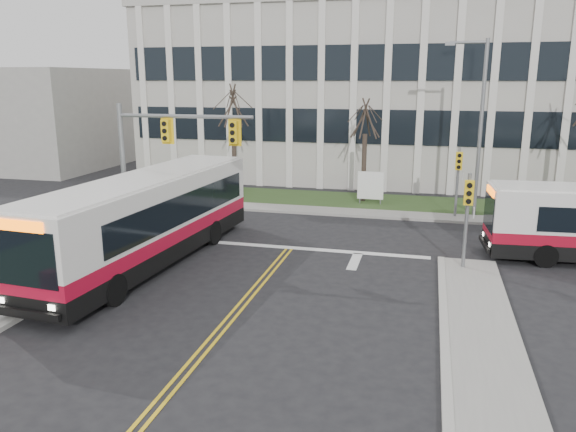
# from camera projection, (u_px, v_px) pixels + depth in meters

# --- Properties ---
(ground) EXTENTS (120.00, 120.00, 0.00)m
(ground) POSITION_uv_depth(u_px,v_px,m) (225.00, 325.00, 16.89)
(ground) COLOR black
(ground) RESTS_ON ground
(sidewalk_cross) EXTENTS (44.00, 1.60, 0.14)m
(sidewalk_cross) POSITION_uv_depth(u_px,v_px,m) (412.00, 216.00, 30.01)
(sidewalk_cross) COLOR #9E9B93
(sidewalk_cross) RESTS_ON ground
(building_lawn) EXTENTS (44.00, 5.00, 0.12)m
(building_lawn) POSITION_uv_depth(u_px,v_px,m) (414.00, 205.00, 32.65)
(building_lawn) COLOR #334B20
(building_lawn) RESTS_ON ground
(office_building) EXTENTS (40.00, 16.00, 12.00)m
(office_building) POSITION_uv_depth(u_px,v_px,m) (423.00, 95.00, 42.53)
(office_building) COLOR #B3AEA6
(office_building) RESTS_ON ground
(building_annex) EXTENTS (12.00, 12.00, 8.00)m
(building_annex) POSITION_uv_depth(u_px,v_px,m) (38.00, 118.00, 46.59)
(building_annex) COLOR #9E9B93
(building_annex) RESTS_ON ground
(mast_arm_signal) EXTENTS (6.11, 0.38, 6.20)m
(mast_arm_signal) POSITION_uv_depth(u_px,v_px,m) (157.00, 150.00, 23.95)
(mast_arm_signal) COLOR slate
(mast_arm_signal) RESTS_ON ground
(signal_pole_near) EXTENTS (0.34, 0.39, 3.80)m
(signal_pole_near) POSITION_uv_depth(u_px,v_px,m) (468.00, 208.00, 21.09)
(signal_pole_near) COLOR slate
(signal_pole_near) RESTS_ON ground
(signal_pole_far) EXTENTS (0.34, 0.39, 3.80)m
(signal_pole_far) POSITION_uv_depth(u_px,v_px,m) (458.00, 172.00, 29.09)
(signal_pole_far) COLOR slate
(signal_pole_far) RESTS_ON ground
(streetlight) EXTENTS (2.15, 0.25, 9.20)m
(streetlight) POSITION_uv_depth(u_px,v_px,m) (478.00, 119.00, 29.01)
(streetlight) COLOR slate
(streetlight) RESTS_ON ground
(directory_sign) EXTENTS (1.50, 0.12, 2.00)m
(directory_sign) POSITION_uv_depth(u_px,v_px,m) (371.00, 186.00, 32.50)
(directory_sign) COLOR slate
(directory_sign) RESTS_ON ground
(tree_left) EXTENTS (1.80, 1.80, 7.70)m
(tree_left) POSITION_uv_depth(u_px,v_px,m) (233.00, 108.00, 33.95)
(tree_left) COLOR #42352B
(tree_left) RESTS_ON ground
(tree_mid) EXTENTS (1.80, 1.80, 6.82)m
(tree_mid) POSITION_uv_depth(u_px,v_px,m) (365.00, 120.00, 32.39)
(tree_mid) COLOR #42352B
(tree_mid) RESTS_ON ground
(bus_main) EXTENTS (3.79, 13.16, 3.46)m
(bus_main) POSITION_uv_depth(u_px,v_px,m) (147.00, 222.00, 22.15)
(bus_main) COLOR silver
(bus_main) RESTS_ON ground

